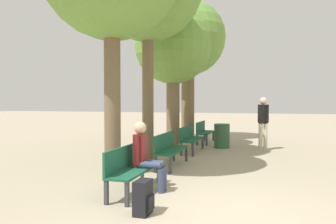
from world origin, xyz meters
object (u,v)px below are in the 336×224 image
trash_bin (222,136)px  person_seated (146,154)px  bench_row_2 (190,137)px  backpack (143,198)px  tree_row_2 (173,47)px  pedestrian_near (263,120)px  tree_row_3 (188,40)px  bench_row_3 (203,131)px  bench_row_0 (131,165)px  bench_row_1 (169,147)px

trash_bin → person_seated: bearing=-96.2°
bench_row_2 → backpack: bench_row_2 is taller
tree_row_2 → backpack: size_ratio=10.12×
pedestrian_near → tree_row_3: bearing=142.7°
tree_row_2 → tree_row_3: size_ratio=0.84×
backpack → pedestrian_near: (1.62, 6.94, 0.77)m
tree_row_2 → tree_row_3: (0.00, 2.36, 0.69)m
person_seated → pedestrian_near: pedestrian_near is taller
bench_row_3 → pedestrian_near: bearing=-29.9°
bench_row_3 → person_seated: 7.05m
tree_row_2 → person_seated: tree_row_2 is taller
bench_row_0 → person_seated: size_ratio=1.31×
bench_row_3 → pedestrian_near: pedestrian_near is taller
bench_row_3 → pedestrian_near: 2.64m
bench_row_1 → bench_row_3: (0.00, 4.80, 0.00)m
tree_row_3 → person_seated: bearing=-82.3°
bench_row_0 → pedestrian_near: size_ratio=0.94×
bench_row_0 → pedestrian_near: pedestrian_near is taller
trash_bin → backpack: bearing=-91.9°
tree_row_2 → tree_row_3: bearing=90.0°
bench_row_1 → trash_bin: 3.77m
tree_row_2 → person_seated: 6.55m
pedestrian_near → backpack: bearing=-103.1°
bench_row_1 → person_seated: (0.22, -2.24, 0.18)m
person_seated → tree_row_2: bearing=100.8°
bench_row_0 → bench_row_1: 2.40m
tree_row_3 → backpack: 10.25m
bench_row_0 → bench_row_3: 7.20m
bench_row_2 → bench_row_3: bearing=90.0°
bench_row_0 → backpack: 1.23m
bench_row_2 → trash_bin: size_ratio=1.98×
bench_row_0 → backpack: (0.62, -1.03, -0.24)m
bench_row_1 → bench_row_2: (0.00, 2.40, 0.00)m
bench_row_2 → bench_row_3: same height
pedestrian_near → tree_row_2: bearing=179.7°
person_seated → backpack: (0.40, -1.19, -0.42)m
trash_bin → bench_row_3: bearing=127.1°
bench_row_0 → tree_row_2: (-0.88, 5.93, 3.07)m
bench_row_3 → tree_row_3: size_ratio=0.28×
bench_row_0 → tree_row_2: 6.74m
bench_row_3 → bench_row_1: bearing=-90.0°
tree_row_2 → backpack: 7.86m
tree_row_3 → person_seated: 8.95m
bench_row_0 → bench_row_1: size_ratio=1.00×
bench_row_3 → person_seated: bearing=-88.2°
person_seated → trash_bin: person_seated is taller
bench_row_2 → bench_row_3: (0.00, 2.40, 0.00)m
bench_row_0 → bench_row_2: (0.00, 4.80, 0.00)m
bench_row_1 → pedestrian_near: bearing=57.5°
tree_row_2 → bench_row_2: bearing=-52.1°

